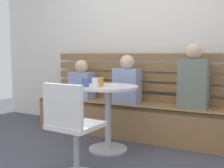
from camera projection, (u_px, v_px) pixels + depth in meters
ground at (80, 167)px, 2.73m from camera, size 8.00×8.00×0.00m
back_wall at (143, 29)px, 4.03m from camera, size 5.20×0.10×2.90m
booth_bench at (130, 119)px, 3.77m from camera, size 2.70×0.52×0.44m
booth_backrest at (137, 77)px, 3.92m from camera, size 2.65×0.04×0.66m
cafe_table at (108, 105)px, 3.16m from camera, size 0.68×0.68×0.74m
white_chair at (71, 127)px, 2.41m from camera, size 0.43×0.43×0.85m
person_adult at (193, 80)px, 3.35m from camera, size 0.34×0.22×0.78m
person_child_left at (127, 82)px, 3.72m from camera, size 0.34×0.22×0.64m
person_child_middle at (82, 82)px, 4.11m from camera, size 0.34×0.22×0.57m
cup_mug_blue at (85, 82)px, 3.04m from camera, size 0.08×0.08×0.09m
cup_ceramic_white at (100, 81)px, 3.37m from camera, size 0.08×0.08×0.07m
cup_water_clear at (95, 83)px, 2.91m from camera, size 0.07×0.07×0.11m
cup_tumbler_orange at (100, 82)px, 3.07m from camera, size 0.07×0.07×0.10m
plate_small at (111, 85)px, 3.20m from camera, size 0.17×0.17×0.01m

